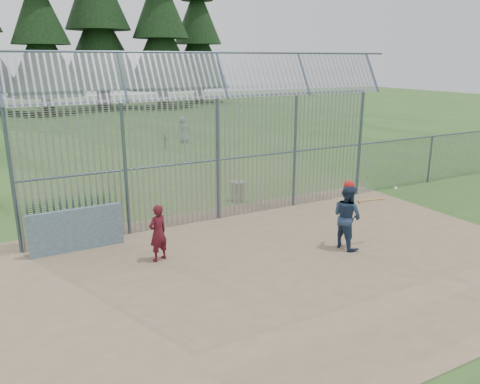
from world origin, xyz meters
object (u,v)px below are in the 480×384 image
dugout_wall (77,230)px  onlooker (158,233)px  trash_can (238,191)px  batter (347,216)px

dugout_wall → onlooker: (1.75, -1.68, 0.16)m
dugout_wall → onlooker: onlooker is taller
trash_can → batter: bearing=-84.6°
dugout_wall → onlooker: bearing=-43.8°
dugout_wall → trash_can: dugout_wall is taller
dugout_wall → batter: (6.65, -3.34, 0.31)m
onlooker → trash_can: (4.38, 3.77, -0.40)m
dugout_wall → onlooker: 2.44m
batter → onlooker: bearing=65.7°
batter → trash_can: batter is taller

